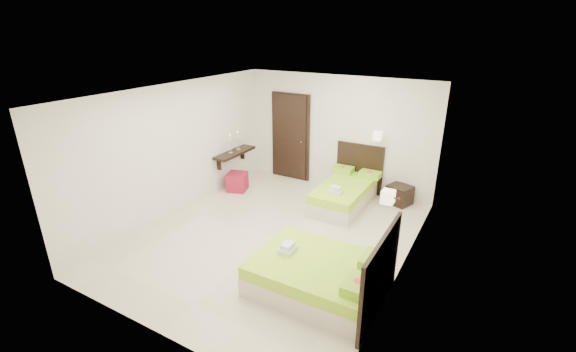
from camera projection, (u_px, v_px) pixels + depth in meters
The scene contains 7 objects.
floor at pixel (275, 236), 7.03m from camera, with size 5.50×5.50×0.00m, color beige.
bed_single at pixel (346, 192), 8.21m from camera, with size 1.09×1.82×1.50m.
bed_double at pixel (323, 275), 5.48m from camera, with size 1.83×1.56×1.51m.
nightstand at pixel (400, 195), 8.25m from camera, with size 0.46×0.41×0.41m, color black.
ottoman at pixel (237, 182), 8.92m from camera, with size 0.42×0.42×0.42m, color maroon.
door at pixel (290, 137), 9.38m from camera, with size 1.02×0.15×2.14m.
console_shelf at pixel (234, 153), 8.98m from camera, with size 0.35×1.20×0.78m.
Camera 1 is at (3.25, -5.22, 3.59)m, focal length 24.00 mm.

